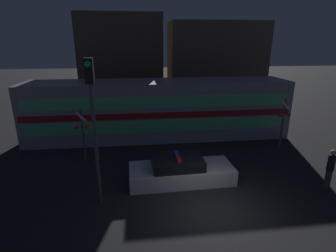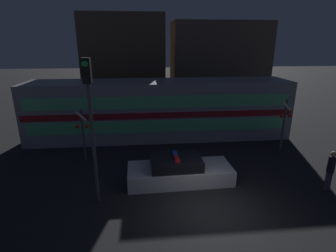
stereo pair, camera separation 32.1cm
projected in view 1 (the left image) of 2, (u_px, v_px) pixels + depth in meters
name	position (u px, v px, depth m)	size (l,w,h in m)	color
ground_plane	(215.00, 213.00, 10.14)	(120.00, 120.00, 0.00)	black
train	(159.00, 109.00, 17.83)	(17.33, 3.16, 3.87)	gray
police_car	(180.00, 171.00, 12.36)	(4.92, 2.01, 1.35)	silver
pedestrian	(330.00, 169.00, 11.60)	(0.31, 0.31, 1.86)	#3F384C
crossing_signal_near	(283.00, 121.00, 15.52)	(0.73, 0.30, 3.18)	#4C4C51
crossing_signal_far	(83.00, 132.00, 13.95)	(0.73, 0.30, 2.95)	#4C4C51
traffic_light_corner	(93.00, 110.00, 9.64)	(0.30, 0.46, 5.80)	#4C4C51
building_left	(123.00, 65.00, 24.50)	(6.98, 6.68, 8.58)	brown
building_center	(215.00, 67.00, 24.79)	(8.69, 4.14, 8.06)	brown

